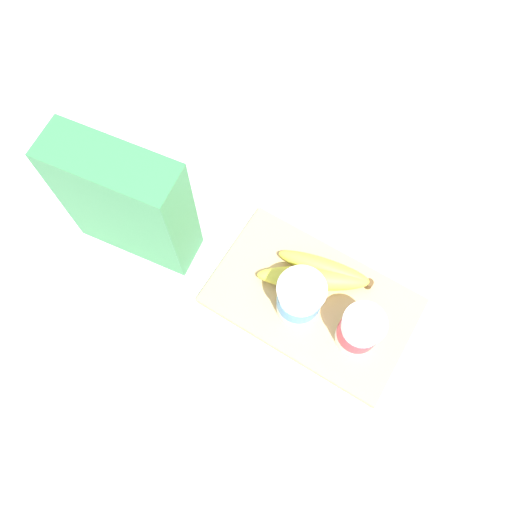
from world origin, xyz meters
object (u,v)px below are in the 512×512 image
(banana_bunch, at_px, (318,274))
(yogurt_cup_back, at_px, (299,299))
(yogurt_cup_front, at_px, (359,331))
(cutting_board, at_px, (312,301))
(cereal_box, at_px, (127,203))

(banana_bunch, bearing_deg, yogurt_cup_back, 88.41)
(yogurt_cup_back, bearing_deg, banana_bunch, -91.59)
(banana_bunch, bearing_deg, yogurt_cup_front, 149.77)
(cutting_board, height_order, banana_bunch, banana_bunch)
(cereal_box, bearing_deg, yogurt_cup_front, 176.30)
(cereal_box, relative_size, yogurt_cup_back, 2.54)
(cereal_box, relative_size, yogurt_cup_front, 2.67)
(cutting_board, relative_size, banana_bunch, 1.81)
(cereal_box, distance_m, yogurt_cup_front, 0.42)
(yogurt_cup_back, bearing_deg, cereal_box, 4.71)
(cutting_board, height_order, yogurt_cup_back, yogurt_cup_back)
(cutting_board, xyz_separation_m, banana_bunch, (0.01, -0.04, 0.02))
(yogurt_cup_back, distance_m, banana_bunch, 0.07)
(cereal_box, bearing_deg, yogurt_cup_back, 176.87)
(cereal_box, height_order, yogurt_cup_front, cereal_box)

